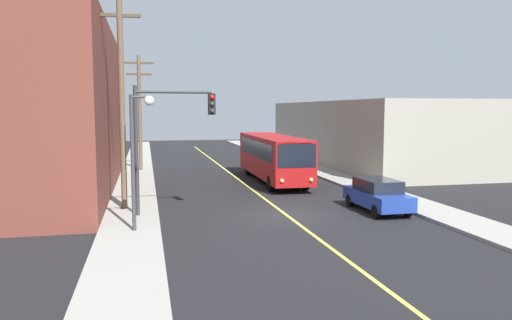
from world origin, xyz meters
name	(u,v)px	position (x,y,z in m)	size (l,w,h in m)	color
ground_plane	(286,215)	(0.00, 0.00, 0.00)	(120.00, 120.00, 0.00)	black
sidewalk_left	(135,187)	(-7.25, 10.00, 0.07)	(2.50, 90.00, 0.15)	gray
sidewalk_right	(345,180)	(7.25, 10.00, 0.07)	(2.50, 90.00, 0.15)	gray
lane_stripe_center	(233,175)	(0.00, 15.00, 0.01)	(0.16, 60.00, 0.01)	#D8CC4C
building_left_brick	(21,110)	(-13.49, 8.49, 5.02)	(10.00, 20.24, 10.05)	brown
building_right_warehouse	(374,133)	(14.50, 20.45, 2.89)	(12.00, 27.24, 5.79)	gray
city_bus	(273,156)	(2.20, 11.14, 1.82)	(2.74, 12.19, 3.20)	maroon
parked_car_blue	(377,195)	(4.67, -0.10, 0.84)	(1.84, 4.41, 1.62)	navy
utility_pole_near	(121,88)	(-7.62, 2.70, 6.12)	(2.40, 0.28, 10.91)	brown
utility_pole_mid	(140,107)	(-6.95, 18.76, 5.25)	(2.40, 0.28, 9.23)	brown
traffic_signal_left_corner	(170,126)	(-5.41, 0.84, 4.30)	(3.75, 0.48, 6.00)	#2D2D33
street_lamp_left	(138,142)	(-6.83, -2.10, 3.74)	(0.98, 0.40, 5.50)	#38383D
fire_hydrant	(373,184)	(6.85, 4.92, 0.58)	(0.44, 0.26, 0.84)	red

